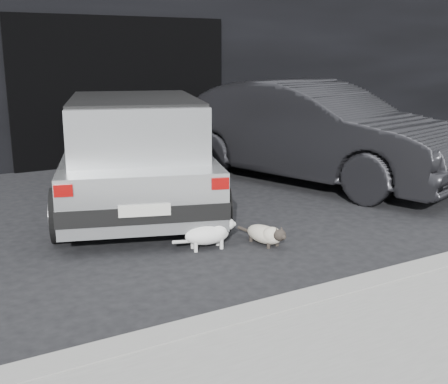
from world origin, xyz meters
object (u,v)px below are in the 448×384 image
cat_siamese (267,235)px  cat_white (210,234)px  second_car (312,132)px  silver_hatchback (135,148)px

cat_siamese → cat_white: size_ratio=1.00×
second_car → cat_siamese: 3.23m
second_car → cat_siamese: (-2.30, -2.17, -0.67)m
cat_siamese → cat_white: 0.61m
silver_hatchback → cat_white: bearing=-69.8°
cat_siamese → silver_hatchback: bearing=-81.4°
cat_siamese → second_car: bearing=-144.6°
second_car → cat_white: bearing=-163.8°
cat_siamese → cat_white: (-0.57, 0.20, 0.05)m
cat_white → silver_hatchback: bearing=-168.8°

